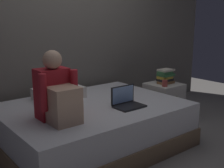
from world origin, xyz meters
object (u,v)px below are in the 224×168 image
object	(u,v)px
nightstand	(164,102)
person_sitting	(57,94)
bed	(93,126)
book_stack	(165,76)
laptop	(127,102)
pillow	(59,93)
mug	(165,83)

from	to	relation	value
nightstand	person_sitting	world-z (taller)	person_sitting
bed	book_stack	xyz separation A→B (m)	(1.32, 0.08, 0.39)
nightstand	laptop	distance (m)	1.16
laptop	book_stack	distance (m)	1.14
person_sitting	laptop	world-z (taller)	person_sitting
bed	pillow	bearing A→B (deg)	110.88
bed	mug	size ratio (longest dim) A/B	22.22
bed	person_sitting	size ratio (longest dim) A/B	3.05
laptop	pillow	distance (m)	0.86
bed	nightstand	size ratio (longest dim) A/B	3.70
nightstand	pillow	size ratio (longest dim) A/B	0.96
nightstand	person_sitting	xyz separation A→B (m)	(-1.84, -0.29, 0.48)
bed	pillow	distance (m)	0.58
mug	bed	bearing A→B (deg)	178.18
bed	pillow	xyz separation A→B (m)	(-0.17, 0.45, 0.32)
bed	nightstand	distance (m)	1.30
bed	mug	bearing A→B (deg)	-1.82
laptop	bed	bearing A→B (deg)	129.15
mug	laptop	bearing A→B (deg)	-164.00
nightstand	person_sitting	distance (m)	1.93
nightstand	mug	bearing A→B (deg)	-137.31
book_stack	pillow	bearing A→B (deg)	166.12
bed	laptop	bearing A→B (deg)	-50.85
laptop	book_stack	size ratio (longest dim) A/B	1.39
nightstand	mug	world-z (taller)	mug
laptop	person_sitting	bearing A→B (deg)	173.13
book_stack	mug	world-z (taller)	book_stack
person_sitting	book_stack	distance (m)	1.88
nightstand	mug	distance (m)	0.36
laptop	mug	xyz separation A→B (m)	(0.92, 0.26, 0.03)
bed	nightstand	xyz separation A→B (m)	(1.30, 0.08, 0.02)
bed	person_sitting	world-z (taller)	person_sitting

